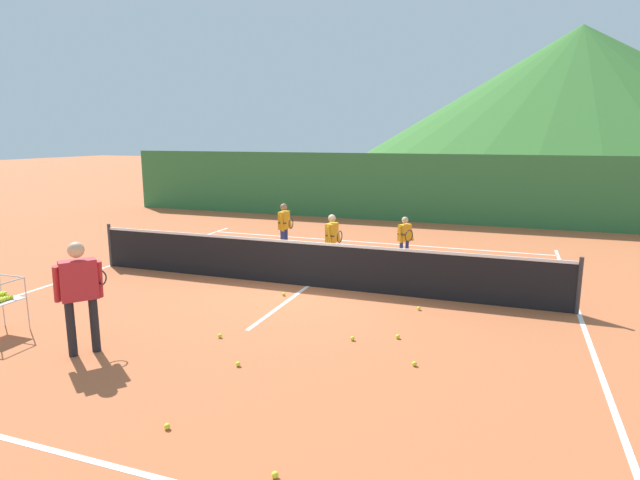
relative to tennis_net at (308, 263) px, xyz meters
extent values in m
plane|color=#BC6038|center=(0.00, 0.00, -0.50)|extent=(120.00, 120.00, 0.00)
cube|color=white|center=(0.00, -6.46, -0.50)|extent=(10.49, 0.08, 0.01)
cube|color=white|center=(0.00, 5.00, -0.50)|extent=(10.49, 0.08, 0.01)
cube|color=white|center=(-5.24, 0.00, -0.50)|extent=(0.08, 11.46, 0.01)
cube|color=white|center=(5.24, 0.00, -0.50)|extent=(0.08, 11.46, 0.01)
cube|color=white|center=(0.00, 0.00, -0.50)|extent=(0.08, 5.54, 0.01)
cylinder|color=#333338|center=(-5.20, 0.00, 0.03)|extent=(0.08, 0.08, 1.05)
cylinder|color=#333338|center=(5.20, 0.00, 0.03)|extent=(0.08, 0.08, 1.05)
cube|color=black|center=(0.00, 0.00, -0.04)|extent=(10.32, 0.02, 0.92)
cube|color=white|center=(0.00, 0.00, 0.45)|extent=(10.32, 0.03, 0.06)
cylinder|color=black|center=(-1.91, -4.53, -0.08)|extent=(0.12, 0.12, 0.83)
cylinder|color=black|center=(-1.71, -4.28, -0.08)|extent=(0.12, 0.12, 0.83)
cube|color=#B2262D|center=(-1.81, -4.41, 0.62)|extent=(0.49, 0.53, 0.58)
sphere|color=#DBAD84|center=(-1.81, -4.41, 1.06)|extent=(0.23, 0.23, 0.23)
cylinder|color=#B2262D|center=(-2.04, -4.59, 0.59)|extent=(0.23, 0.21, 0.57)
cylinder|color=#B2262D|center=(-1.67, -4.16, 0.58)|extent=(0.19, 0.18, 0.57)
torus|color=#262628|center=(-1.87, -4.00, 0.53)|extent=(0.20, 0.24, 0.29)
cylinder|color=black|center=(-1.68, -4.15, 0.53)|extent=(0.19, 0.16, 0.03)
cylinder|color=navy|center=(-1.78, 2.92, -0.16)|extent=(0.10, 0.10, 0.68)
cylinder|color=navy|center=(-1.78, 2.66, -0.16)|extent=(0.10, 0.10, 0.68)
cube|color=orange|center=(-1.78, 2.79, 0.41)|extent=(0.20, 0.41, 0.48)
sphere|color=#996B4C|center=(-1.78, 2.79, 0.77)|extent=(0.19, 0.19, 0.19)
cylinder|color=orange|center=(-1.73, 3.02, 0.39)|extent=(0.19, 0.08, 0.46)
cylinder|color=orange|center=(-1.74, 2.55, 0.38)|extent=(0.14, 0.07, 0.47)
torus|color=#262628|center=(-1.47, 2.56, 0.37)|extent=(0.03, 0.29, 0.29)
cylinder|color=black|center=(-1.72, 2.55, 0.37)|extent=(0.22, 0.03, 0.03)
cylinder|color=silver|center=(0.01, 1.70, -0.17)|extent=(0.10, 0.10, 0.66)
cylinder|color=silver|center=(-0.01, 1.45, -0.17)|extent=(0.10, 0.10, 0.66)
cube|color=orange|center=(0.00, 1.58, 0.39)|extent=(0.21, 0.41, 0.46)
sphere|color=#DBAD84|center=(0.00, 1.58, 0.74)|extent=(0.18, 0.18, 0.18)
cylinder|color=orange|center=(0.07, 1.80, 0.36)|extent=(0.18, 0.08, 0.45)
cylinder|color=orange|center=(0.01, 1.35, 0.36)|extent=(0.14, 0.08, 0.45)
torus|color=#262628|center=(0.28, 1.33, 0.35)|extent=(0.05, 0.29, 0.29)
cylinder|color=black|center=(0.03, 1.35, 0.35)|extent=(0.22, 0.05, 0.03)
cylinder|color=navy|center=(1.59, 2.79, -0.20)|extent=(0.09, 0.09, 0.59)
cylinder|color=navy|center=(1.48, 2.59, -0.20)|extent=(0.09, 0.09, 0.59)
cube|color=orange|center=(1.53, 2.69, 0.30)|extent=(0.31, 0.39, 0.41)
sphere|color=#DBAD84|center=(1.53, 2.69, 0.61)|extent=(0.16, 0.16, 0.16)
cylinder|color=orange|center=(1.67, 2.84, 0.27)|extent=(0.17, 0.13, 0.40)
cylinder|color=orange|center=(1.46, 2.50, 0.27)|extent=(0.14, 0.11, 0.41)
torus|color=#262628|center=(1.70, 2.37, 0.29)|extent=(0.16, 0.27, 0.29)
cylinder|color=black|center=(1.48, 2.49, 0.29)|extent=(0.21, 0.13, 0.03)
cylinder|color=#B7B7BC|center=(-3.97, -3.95, -0.05)|extent=(0.02, 0.02, 0.89)
cylinder|color=#B7B7BC|center=(-3.41, -3.95, -0.05)|extent=(0.02, 0.02, 0.89)
cube|color=#B7B7BC|center=(-3.69, -3.95, 0.39)|extent=(0.56, 0.02, 0.02)
cube|color=#B7B7BC|center=(-3.41, -4.23, 0.39)|extent=(0.02, 0.56, 0.02)
sphere|color=yellow|center=(-3.83, -4.10, 0.08)|extent=(0.07, 0.07, 0.07)
sphere|color=yellow|center=(-3.76, -4.11, 0.09)|extent=(0.07, 0.07, 0.07)
sphere|color=yellow|center=(-3.69, -4.17, 0.09)|extent=(0.07, 0.07, 0.07)
sphere|color=yellow|center=(-3.69, -4.10, 0.09)|extent=(0.07, 0.07, 0.07)
sphere|color=yellow|center=(-3.63, -4.23, 0.09)|extent=(0.07, 0.07, 0.07)
sphere|color=yellow|center=(-3.63, -4.17, 0.08)|extent=(0.07, 0.07, 0.07)
sphere|color=yellow|center=(-3.62, -4.10, 0.09)|extent=(0.07, 0.07, 0.07)
sphere|color=yellow|center=(-3.56, -4.30, 0.09)|extent=(0.07, 0.07, 0.07)
sphere|color=yellow|center=(-3.57, -4.24, 0.09)|extent=(0.07, 0.07, 0.07)
sphere|color=yellow|center=(-3.57, -4.17, 0.08)|extent=(0.07, 0.07, 0.07)
sphere|color=yellow|center=(-3.56, -4.11, 0.09)|extent=(0.07, 0.07, 0.07)
sphere|color=yellow|center=(-3.76, -4.11, 0.14)|extent=(0.07, 0.07, 0.07)
sphere|color=yellow|center=(-3.69, -4.16, 0.14)|extent=(0.07, 0.07, 0.07)
sphere|color=yellow|center=(-3.69, -4.11, 0.14)|extent=(0.07, 0.07, 0.07)
sphere|color=yellow|center=(1.76, -2.59, -0.47)|extent=(0.07, 0.07, 0.07)
sphere|color=yellow|center=(2.49, -0.76, -0.47)|extent=(0.07, 0.07, 0.07)
sphere|color=yellow|center=(2.84, -3.18, -0.47)|extent=(0.07, 0.07, 0.07)
sphere|color=yellow|center=(0.58, -5.72, -0.47)|extent=(0.07, 0.07, 0.07)
sphere|color=yellow|center=(2.41, -2.27, -0.47)|extent=(0.07, 0.07, 0.07)
sphere|color=yellow|center=(0.53, -4.04, -0.47)|extent=(0.07, 0.07, 0.07)
sphere|color=yellow|center=(-0.26, -3.20, -0.47)|extent=(0.07, 0.07, 0.07)
sphere|color=yellow|center=(-0.21, -0.81, -0.47)|extent=(0.07, 0.07, 0.07)
sphere|color=yellow|center=(2.04, -6.08, -0.47)|extent=(0.07, 0.07, 0.07)
cube|color=#33753D|center=(0.00, 9.32, 0.76)|extent=(23.07, 0.08, 2.52)
cone|color=#38702D|center=(10.53, 59.89, 7.34)|extent=(52.66, 52.66, 15.69)
camera|label=1|loc=(3.94, -10.06, 2.65)|focal=29.47mm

